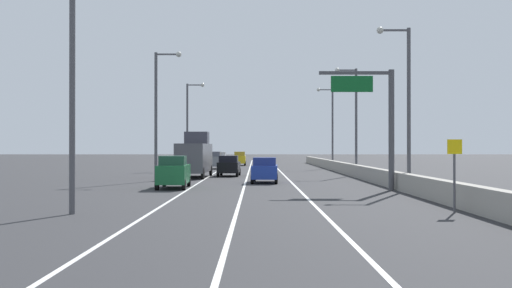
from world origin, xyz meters
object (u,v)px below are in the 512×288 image
Objects in this scene: lamp_post_left_far at (192,120)px; car_green_5 at (176,172)px; lamp_post_right_third at (356,114)px; lamp_post_left_near at (82,68)px; lamp_post_right_second at (408,96)px; lamp_post_right_fourth at (333,122)px; car_white_1 at (223,158)px; car_gray_3 at (217,160)px; car_yellow_0 at (242,159)px; lamp_post_left_mid at (162,107)px; box_truck at (197,156)px; speed_advisory_sign at (458,170)px; car_blue_4 at (267,170)px; car_black_2 at (232,166)px; overhead_sign_gantry at (382,114)px.

car_green_5 is (2.50, -32.49, -4.82)m from lamp_post_left_far.
lamp_post_right_third and lamp_post_left_near have the same top height.
lamp_post_right_fourth is at bearing 89.73° from lamp_post_right_second.
lamp_post_right_third is 1.00× the size of lamp_post_left_near.
car_gray_3 is (0.26, -17.41, 0.09)m from car_white_1.
lamp_post_right_second is 2.20× the size of car_green_5.
car_gray_3 is (-2.78, -13.99, 0.05)m from car_yellow_0.
lamp_post_right_third is 1.00× the size of lamp_post_left_mid.
lamp_post_left_mid is 1.28× the size of box_truck.
lamp_post_right_third reaches higher than car_green_5.
speed_advisory_sign is at bearing -65.26° from box_truck.
lamp_post_right_second is 1.00× the size of lamp_post_right_third.
lamp_post_left_far reaches higher than speed_advisory_sign.
lamp_post_right_fourth reaches higher than car_green_5.
car_green_5 is at bearing -85.61° from lamp_post_left_far.
lamp_post_left_mid is 42.21m from car_yellow_0.
car_blue_4 is (8.53, -26.19, -4.92)m from lamp_post_left_far.
lamp_post_left_near is at bearing -93.15° from box_truck.
car_gray_3 is 36.15m from car_green_5.
car_yellow_0 is 1.10× the size of car_black_2.
car_gray_3 is at bearing 101.05° from car_blue_4.
lamp_post_right_third is 37.68m from lamp_post_left_near.
lamp_post_left_far is 18.54m from box_truck.
car_yellow_0 is (-11.73, 51.59, -4.87)m from lamp_post_right_second.
car_gray_3 is 0.94× the size of car_blue_4.
car_white_1 is at bearing 90.06° from car_green_5.
lamp_post_right_third reaches higher than car_blue_4.
car_blue_4 is at bearing -78.95° from car_gray_3.
lamp_post_right_fourth reaches higher than speed_advisory_sign.
lamp_post_left_far is 19.11m from car_yellow_0.
lamp_post_left_near is 2.24× the size of car_blue_4.
lamp_post_left_mid is at bearing 91.33° from lamp_post_left_near.
lamp_post_left_mid reaches higher than car_yellow_0.
lamp_post_left_far is 2.40× the size of car_black_2.
lamp_post_right_third is 22.14m from lamp_post_left_far.
car_white_1 is (-14.96, 15.09, -4.90)m from lamp_post_right_fourth.
lamp_post_left_mid is 45.35m from car_white_1.
lamp_post_left_mid is at bearing -92.85° from car_white_1.
lamp_post_right_third is 38.34m from car_white_1.
lamp_post_right_second reaches higher than car_gray_3.
overhead_sign_gantry is 1.64× the size of car_blue_4.
lamp_post_left_near is at bearing -109.69° from car_blue_4.
lamp_post_left_near is 23.96m from lamp_post_left_mid.
car_yellow_0 is at bearing 135.62° from lamp_post_right_fourth.
lamp_post_left_near reaches higher than car_black_2.
box_truck is (-14.76, -3.95, -4.02)m from lamp_post_right_third.
lamp_post_right_second is at bearing 84.77° from speed_advisory_sign.
lamp_post_left_far is at bearing 94.39° from car_green_5.
speed_advisory_sign is 0.63× the size of car_white_1.
lamp_post_right_third is 12.90m from car_black_2.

